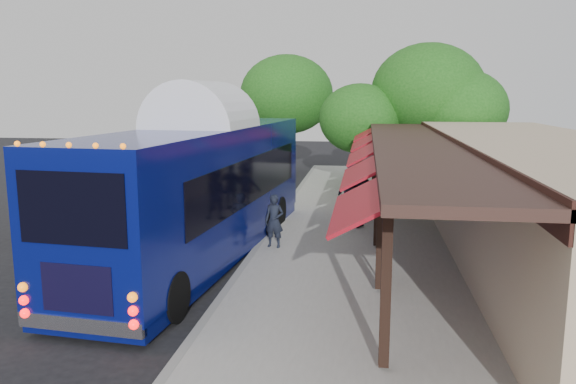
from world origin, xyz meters
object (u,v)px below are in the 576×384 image
at_px(city_bus, 142,174).
at_px(ped_c, 361,192).
at_px(coach_bus, 203,183).
at_px(ped_a, 274,221).
at_px(ped_d, 353,188).
at_px(ped_b, 352,200).
at_px(sign_board, 380,254).

distance_m(city_bus, ped_c, 8.85).
bearing_deg(coach_bus, ped_a, 24.76).
height_order(ped_c, ped_d, ped_c).
height_order(ped_b, ped_c, ped_b).
bearing_deg(ped_a, city_bus, 153.27).
height_order(coach_bus, sign_board, coach_bus).
bearing_deg(ped_b, sign_board, 122.63).
relative_size(ped_b, ped_d, 1.03).
distance_m(coach_bus, ped_a, 2.52).
xyz_separation_m(coach_bus, ped_a, (2.05, 0.71, -1.27)).
height_order(ped_a, sign_board, ped_a).
xyz_separation_m(coach_bus, ped_b, (4.39, 3.90, -1.13)).
distance_m(coach_bus, city_bus, 6.70).
relative_size(ped_d, sign_board, 1.80).
distance_m(ped_b, ped_c, 1.85).
xyz_separation_m(coach_bus, sign_board, (5.26, -2.11, -1.39)).
bearing_deg(ped_a, sign_board, -31.72).
height_order(ped_a, ped_c, ped_c).
xyz_separation_m(city_bus, ped_c, (8.81, 0.47, -0.61)).
bearing_deg(ped_d, city_bus, 19.02).
bearing_deg(ped_b, ped_a, 78.09).
bearing_deg(ped_c, ped_d, -68.38).
relative_size(ped_a, ped_b, 0.86).
xyz_separation_m(ped_a, ped_b, (2.34, 3.19, 0.14)).
height_order(ped_a, ped_d, ped_d).
relative_size(coach_bus, ped_c, 6.94).
xyz_separation_m(city_bus, ped_d, (8.47, 1.24, -0.62)).
relative_size(ped_c, sign_board, 1.81).
relative_size(ped_c, ped_d, 1.01).
relative_size(city_bus, ped_b, 6.00).
bearing_deg(sign_board, coach_bus, 151.59).
relative_size(ped_a, sign_board, 1.58).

